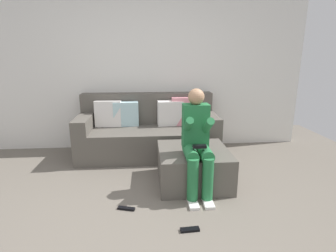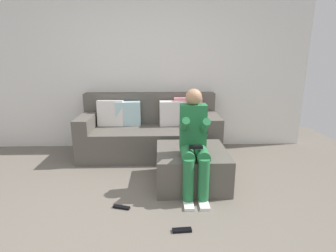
% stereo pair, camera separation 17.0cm
% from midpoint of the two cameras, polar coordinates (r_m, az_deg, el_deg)
% --- Properties ---
extents(ground_plane, '(6.72, 6.72, 0.00)m').
position_cam_midpoint_polar(ground_plane, '(2.52, -7.32, -21.28)').
color(ground_plane, '#6B6359').
extents(wall_back, '(5.17, 0.10, 2.75)m').
position_cam_midpoint_polar(wall_back, '(4.35, -6.61, 13.44)').
color(wall_back, silver).
rests_on(wall_back, ground_plane).
extents(couch_sectional, '(2.04, 0.87, 0.90)m').
position_cam_midpoint_polar(couch_sectional, '(4.09, -5.42, -1.16)').
color(couch_sectional, '#59544C').
rests_on(couch_sectional, ground_plane).
extents(ottoman, '(0.81, 0.81, 0.41)m').
position_cam_midpoint_polar(ottoman, '(3.21, 3.89, -8.54)').
color(ottoman, '#59544C').
rests_on(ottoman, ground_plane).
extents(person_seated, '(0.29, 0.60, 1.14)m').
position_cam_midpoint_polar(person_seated, '(2.87, 4.56, -3.16)').
color(person_seated, '#26723F').
rests_on(person_seated, ground_plane).
extents(remote_near_ottoman, '(0.17, 0.07, 0.02)m').
position_cam_midpoint_polar(remote_near_ottoman, '(2.50, 2.60, -21.25)').
color(remote_near_ottoman, black).
rests_on(remote_near_ottoman, ground_plane).
extents(remote_by_storage_bin, '(0.18, 0.09, 0.02)m').
position_cam_midpoint_polar(remote_by_storage_bin, '(2.82, -10.68, -16.93)').
color(remote_by_storage_bin, black).
rests_on(remote_by_storage_bin, ground_plane).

